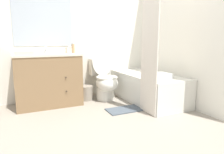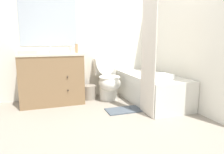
{
  "view_description": "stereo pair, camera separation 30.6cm",
  "coord_description": "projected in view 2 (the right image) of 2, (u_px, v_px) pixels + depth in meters",
  "views": [
    {
      "loc": [
        -1.14,
        -1.99,
        1.05
      ],
      "look_at": [
        0.12,
        0.75,
        0.51
      ],
      "focal_mm": 32.0,
      "sensor_mm": 36.0,
      "label": 1
    },
    {
      "loc": [
        -0.86,
        -2.1,
        1.05
      ],
      "look_at": [
        0.12,
        0.75,
        0.51
      ],
      "focal_mm": 32.0,
      "sensor_mm": 36.0,
      "label": 2
    }
  ],
  "objects": [
    {
      "name": "wall_back",
      "position": [
        90.0,
        31.0,
        3.77
      ],
      "size": [
        8.0,
        0.06,
        2.5
      ],
      "color": "white",
      "rests_on": "ground_plane"
    },
    {
      "name": "bath_mat",
      "position": [
        124.0,
        110.0,
        3.07
      ],
      "size": [
        0.53,
        0.3,
        0.02
      ],
      "color": "#4C5660",
      "rests_on": "ground_plane"
    },
    {
      "name": "wall_right",
      "position": [
        175.0,
        29.0,
        3.38
      ],
      "size": [
        0.05,
        2.66,
        2.5
      ],
      "color": "white",
      "rests_on": "ground_plane"
    },
    {
      "name": "shower_curtain",
      "position": [
        149.0,
        49.0,
        2.74
      ],
      "size": [
        0.01,
        0.39,
        1.89
      ],
      "color": "silver",
      "rests_on": "ground_plane"
    },
    {
      "name": "toilet",
      "position": [
        108.0,
        81.0,
        3.64
      ],
      "size": [
        0.38,
        0.69,
        0.89
      ],
      "color": "silver",
      "rests_on": "ground_plane"
    },
    {
      "name": "wastebasket",
      "position": [
        89.0,
        92.0,
        3.66
      ],
      "size": [
        0.24,
        0.24,
        0.26
      ],
      "color": "gray",
      "rests_on": "ground_plane"
    },
    {
      "name": "hand_towel_folded",
      "position": [
        28.0,
        53.0,
        3.07
      ],
      "size": [
        0.27,
        0.17,
        0.06
      ],
      "color": "beige",
      "rests_on": "vanity_cabinet"
    },
    {
      "name": "soap_dispenser",
      "position": [
        77.0,
        48.0,
        3.49
      ],
      "size": [
        0.05,
        0.05,
        0.19
      ],
      "color": "tan",
      "rests_on": "vanity_cabinet"
    },
    {
      "name": "ground_plane",
      "position": [
        123.0,
        129.0,
        2.42
      ],
      "size": [
        14.0,
        14.0,
        0.0
      ],
      "primitive_type": "plane",
      "color": "gray"
    },
    {
      "name": "bath_towel_folded",
      "position": [
        160.0,
        77.0,
        3.01
      ],
      "size": [
        0.33,
        0.24,
        0.09
      ],
      "color": "white",
      "rests_on": "bathtub"
    },
    {
      "name": "vanity_cabinet",
      "position": [
        52.0,
        78.0,
        3.39
      ],
      "size": [
        1.03,
        0.6,
        0.85
      ],
      "color": "olive",
      "rests_on": "ground_plane"
    },
    {
      "name": "bathtub",
      "position": [
        151.0,
        88.0,
        3.5
      ],
      "size": [
        0.72,
        1.52,
        0.48
      ],
      "color": "silver",
      "rests_on": "ground_plane"
    },
    {
      "name": "tissue_box",
      "position": [
        74.0,
        50.0,
        3.54
      ],
      "size": [
        0.14,
        0.12,
        0.12
      ],
      "color": "beige",
      "rests_on": "vanity_cabinet"
    },
    {
      "name": "sink_faucet",
      "position": [
        50.0,
        51.0,
        3.49
      ],
      "size": [
        0.14,
        0.12,
        0.12
      ],
      "color": "silver",
      "rests_on": "vanity_cabinet"
    }
  ]
}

